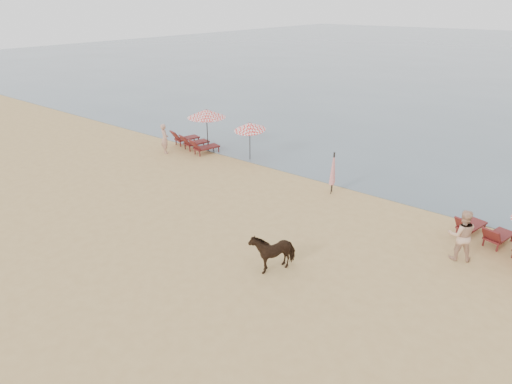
# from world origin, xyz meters

# --- Properties ---
(ground) EXTENTS (120.00, 120.00, 0.00)m
(ground) POSITION_xyz_m (0.00, 0.00, 0.00)
(ground) COLOR tan
(ground) RESTS_ON ground
(lounger_cluster_left) EXTENTS (3.44, 2.53, 0.68)m
(lounger_cluster_left) POSITION_xyz_m (-8.64, 9.74, 0.47)
(lounger_cluster_left) COLOR maroon
(lounger_cluster_left) RESTS_ON ground
(lounger_cluster_right) EXTENTS (4.14, 2.55, 0.61)m
(lounger_cluster_right) POSITION_xyz_m (9.29, 8.45, 0.42)
(lounger_cluster_right) COLOR maroon
(lounger_cluster_right) RESTS_ON ground
(umbrella_open_left_a) EXTENTS (2.31, 2.31, 2.63)m
(umbrella_open_left_a) POSITION_xyz_m (-7.66, 10.05, 2.36)
(umbrella_open_left_a) COLOR black
(umbrella_open_left_a) RESTS_ON ground
(umbrella_open_left_b) EXTENTS (1.82, 1.86, 2.32)m
(umbrella_open_left_b) POSITION_xyz_m (-4.61, 10.38, 2.01)
(umbrella_open_left_b) COLOR black
(umbrella_open_left_b) RESTS_ON ground
(umbrella_closed_left) EXTENTS (0.25, 0.25, 2.02)m
(umbrella_closed_left) POSITION_xyz_m (1.42, 9.25, 1.24)
(umbrella_closed_left) COLOR black
(umbrella_closed_left) RESTS_ON ground
(umbrella_closed_right) EXTENTS (0.26, 0.26, 2.14)m
(umbrella_closed_right) POSITION_xyz_m (1.52, 8.96, 1.31)
(umbrella_closed_right) COLOR black
(umbrella_closed_right) RESTS_ON ground
(cow) EXTENTS (1.30, 1.76, 1.36)m
(cow) POSITION_xyz_m (2.89, 2.23, 0.68)
(cow) COLOR black
(cow) RESTS_ON ground
(beachgoer_left) EXTENTS (0.79, 0.69, 1.82)m
(beachgoer_left) POSITION_xyz_m (-9.44, 8.18, 0.91)
(beachgoer_left) COLOR tan
(beachgoer_left) RESTS_ON ground
(beachgoer_right_a) EXTENTS (1.17, 1.07, 1.94)m
(beachgoer_right_a) POSITION_xyz_m (7.85, 6.74, 0.97)
(beachgoer_right_a) COLOR tan
(beachgoer_right_a) RESTS_ON ground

